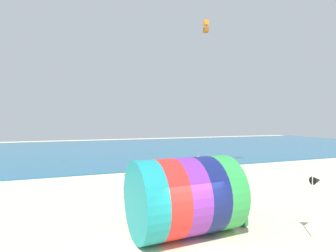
# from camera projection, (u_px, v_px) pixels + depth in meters

# --- Properties ---
(sea) EXTENTS (120.00, 40.00, 0.10)m
(sea) POSITION_uv_depth(u_px,v_px,m) (100.00, 150.00, 43.18)
(sea) COLOR #236084
(sea) RESTS_ON ground
(giant_inflatable_tube) EXTENTS (4.69, 3.57, 3.31)m
(giant_inflatable_tube) POSITION_uv_depth(u_px,v_px,m) (185.00, 196.00, 11.33)
(giant_inflatable_tube) COLOR teal
(giant_inflatable_tube) RESTS_ON ground
(kite_handler) EXTENTS (0.37, 0.42, 1.65)m
(kite_handler) POSITION_uv_depth(u_px,v_px,m) (243.00, 198.00, 13.70)
(kite_handler) COLOR #726651
(kite_handler) RESTS_ON ground
(kite_orange_box) EXTENTS (0.40, 0.40, 1.06)m
(kite_orange_box) POSITION_uv_depth(u_px,v_px,m) (206.00, 26.00, 21.73)
(kite_orange_box) COLOR orange
(bystander_near_water) EXTENTS (0.42, 0.39, 1.81)m
(bystander_near_water) POSITION_uv_depth(u_px,v_px,m) (198.00, 166.00, 22.84)
(bystander_near_water) COLOR #383D56
(bystander_near_water) RESTS_ON ground
(bystander_mid_beach) EXTENTS (0.36, 0.24, 1.59)m
(bystander_mid_beach) POSITION_uv_depth(u_px,v_px,m) (126.00, 186.00, 16.52)
(bystander_mid_beach) COLOR #383D56
(bystander_mid_beach) RESTS_ON ground
(beach_flag) EXTENTS (0.47, 0.36, 2.57)m
(beach_flag) POSITION_uv_depth(u_px,v_px,m) (316.00, 183.00, 11.06)
(beach_flag) COLOR silver
(beach_flag) RESTS_ON ground
(cooler_box) EXTENTS (0.55, 0.63, 0.36)m
(cooler_box) POSITION_uv_depth(u_px,v_px,m) (241.00, 221.00, 12.31)
(cooler_box) COLOR #268C4C
(cooler_box) RESTS_ON ground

